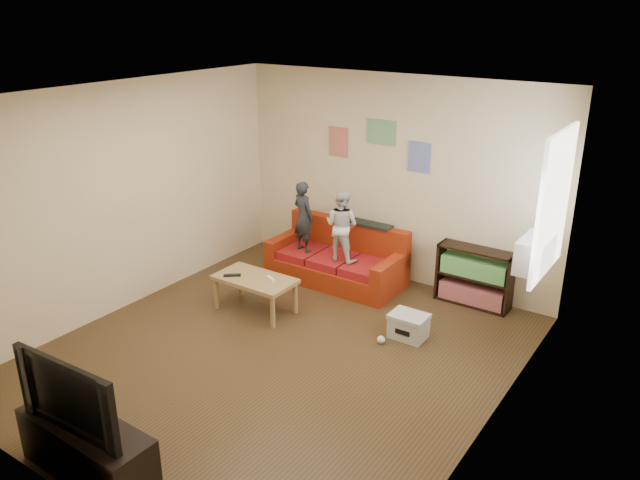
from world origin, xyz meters
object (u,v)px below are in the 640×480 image
Objects in this scene: bookshelf at (474,280)px; tv_stand at (88,449)px; child_a at (303,216)px; coffee_table at (255,282)px; television at (78,391)px; child_b at (342,226)px; file_box at (409,326)px; sofa at (338,261)px.

tv_stand is at bearing -107.04° from bookshelf.
child_a is 2.33m from bookshelf.
coffee_table is 0.79× the size of tv_stand.
television is (0.71, -2.90, 0.39)m from coffee_table.
child_b reaches higher than television.
tv_stand is 0.54m from television.
child_b is at bearing 94.16° from tv_stand.
file_box is 0.33× the size of tv_stand.
child_a is 0.90× the size of television.
tv_stand is (-1.11, -3.36, 0.09)m from file_box.
tv_stand is at bearing -84.93° from sofa.
coffee_table is at bearing -166.03° from file_box.
coffee_table is 2.37× the size of file_box.
television is (0.83, -4.07, -0.09)m from child_a.
sofa is 4.25m from tv_stand.
child_a reaches higher than sofa.
television is (-1.11, -3.36, 0.62)m from file_box.
bookshelf is 0.75× the size of tv_stand.
file_box is at bearing 72.61° from tv_stand.
coffee_table is at bearing 104.71° from tv_stand.
child_b is at bearing 67.49° from coffee_table.
child_a is 0.99× the size of coffee_table.
child_a is at bearing 99.22° from television.
tv_stand is (0.83, -4.07, -0.63)m from child_a.
file_box is at bearing -103.22° from bookshelf.
tv_stand is at bearing 0.00° from television.
television reaches higher than coffee_table.
child_a reaches higher than coffee_table.
sofa is 1.89× the size of child_a.
coffee_table is at bearing 66.31° from child_b.
television is (-1.39, -4.55, 0.44)m from bookshelf.
file_box is 0.39× the size of television.
bookshelf is (1.77, 0.32, 0.06)m from sofa.
child_b is 0.89× the size of television.
tv_stand is (0.23, -4.07, -0.62)m from child_b.
child_a reaches higher than television.
sofa is at bearing 96.04° from tv_stand.
child_b reaches higher than sofa.
file_box is (1.82, 0.45, -0.23)m from coffee_table.
child_a reaches higher than child_b.
child_b is at bearing -164.72° from child_a.
bookshelf reaches higher than file_box.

